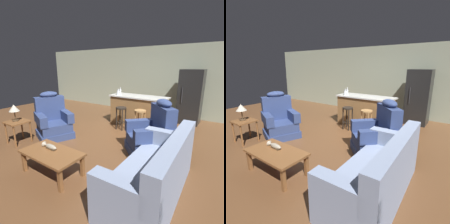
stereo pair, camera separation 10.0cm
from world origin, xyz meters
The scene contains 15 objects.
ground_plane centered at (0.00, 0.00, 0.00)m, with size 12.00×12.00×0.00m.
back_wall centered at (0.00, 3.12, 1.30)m, with size 12.00×0.05×2.60m.
coffee_table centered at (-0.07, -1.90, 0.36)m, with size 1.10×0.60×0.42m.
fish_figurine centered at (-0.20, -1.83, 0.46)m, with size 0.34×0.10×0.10m.
couch centered at (1.61, -1.36, 0.34)m, with size 0.89×1.92×0.94m.
recliner_near_lamp centered at (-1.49, -0.77, 0.42)m, with size 1.10×1.10×1.20m.
recliner_near_island centered at (1.09, -0.20, 0.42)m, with size 1.19×1.19×1.20m.
end_table centered at (-1.85, -1.53, 0.46)m, with size 0.48×0.48×0.56m.
table_lamp centered at (-1.87, -1.55, 0.87)m, with size 0.24×0.24×0.41m.
kitchen_island centered at (0.00, 1.35, 0.48)m, with size 1.80×0.70×0.95m.
bar_stool_left centered at (-0.25, 0.72, 0.47)m, with size 0.32×0.32×0.68m.
bar_stool_right centered at (0.36, 0.72, 0.47)m, with size 0.32×0.32×0.68m.
refrigerator centered at (1.29, 2.55, 0.88)m, with size 0.70×0.69×1.76m.
bottle_tall_green centered at (-0.63, 1.27, 1.04)m, with size 0.07×0.07×0.24m.
bottle_short_amber centered at (-0.65, 1.17, 1.03)m, with size 0.08×0.08×0.20m.
Camera 2 is at (2.43, -3.52, 1.87)m, focal length 28.00 mm.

